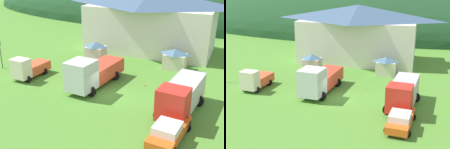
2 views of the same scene
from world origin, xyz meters
The scene contains 11 objects.
ground_plane centered at (0.00, 0.00, 0.00)m, with size 200.00×200.00×0.00m, color #4C842D.
forested_hill_backdrop centered at (0.00, 59.21, 0.00)m, with size 130.80×60.00×24.98m, color #193D1E.
depot_building centered at (-1.29, 17.60, 4.79)m, with size 19.97×10.62×9.29m.
play_shed_cream centered at (4.25, 10.54, 1.38)m, with size 3.01×2.24×2.68m.
play_shed_pink centered at (-6.59, 9.57, 1.36)m, with size 2.65×2.36×2.64m.
light_truck_cream centered at (-10.83, 0.41, 1.24)m, with size 2.67×4.92×2.68m.
tow_truck_silver centered at (-2.63, 1.11, 1.73)m, with size 3.84×8.62×3.61m.
crane_truck_red centered at (7.33, -0.75, 1.76)m, with size 3.70×7.60×3.30m.
service_pickup_orange centered at (7.45, -5.48, 0.83)m, with size 2.77×5.45×1.66m.
traffic_light_west centered at (-16.14, 1.59, 2.27)m, with size 0.20×0.32×3.65m.
traffic_cone_near_pickup centered at (2.56, 3.69, 0.00)m, with size 0.36×0.36×0.50m, color orange.
Camera 1 is at (11.15, -24.28, 12.82)m, focal length 45.70 mm.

